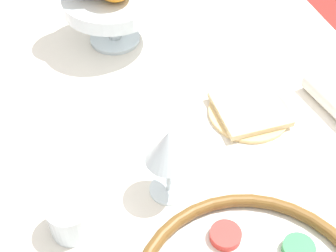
{
  "coord_description": "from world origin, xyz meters",
  "views": [
    {
      "loc": [
        -0.44,
        0.23,
        1.35
      ],
      "look_at": [
        0.08,
        0.06,
        0.76
      ],
      "focal_mm": 50.0,
      "sensor_mm": 36.0,
      "label": 1
    }
  ],
  "objects_px": {
    "fruit_stand": "(112,5)",
    "cup_near": "(71,218)",
    "napkin_roll": "(334,103)",
    "bread_plate": "(249,111)",
    "wine_glass": "(169,148)"
  },
  "relations": [
    {
      "from": "fruit_stand",
      "to": "cup_near",
      "type": "height_order",
      "value": "fruit_stand"
    },
    {
      "from": "napkin_roll",
      "to": "cup_near",
      "type": "height_order",
      "value": "cup_near"
    },
    {
      "from": "fruit_stand",
      "to": "napkin_roll",
      "type": "xyz_separation_m",
      "value": [
        -0.34,
        -0.34,
        -0.07
      ]
    },
    {
      "from": "bread_plate",
      "to": "napkin_roll",
      "type": "relative_size",
      "value": 1.0
    },
    {
      "from": "wine_glass",
      "to": "bread_plate",
      "type": "height_order",
      "value": "wine_glass"
    },
    {
      "from": "wine_glass",
      "to": "napkin_roll",
      "type": "distance_m",
      "value": 0.37
    },
    {
      "from": "wine_glass",
      "to": "napkin_roll",
      "type": "relative_size",
      "value": 0.92
    },
    {
      "from": "wine_glass",
      "to": "cup_near",
      "type": "distance_m",
      "value": 0.18
    },
    {
      "from": "fruit_stand",
      "to": "bread_plate",
      "type": "bearing_deg",
      "value": -148.43
    },
    {
      "from": "fruit_stand",
      "to": "cup_near",
      "type": "distance_m",
      "value": 0.48
    },
    {
      "from": "wine_glass",
      "to": "bread_plate",
      "type": "relative_size",
      "value": 0.92
    },
    {
      "from": "wine_glass",
      "to": "cup_near",
      "type": "height_order",
      "value": "wine_glass"
    },
    {
      "from": "wine_glass",
      "to": "cup_near",
      "type": "relative_size",
      "value": 2.1
    },
    {
      "from": "napkin_roll",
      "to": "bread_plate",
      "type": "bearing_deg",
      "value": 75.51
    },
    {
      "from": "wine_glass",
      "to": "bread_plate",
      "type": "bearing_deg",
      "value": -58.89
    }
  ]
}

